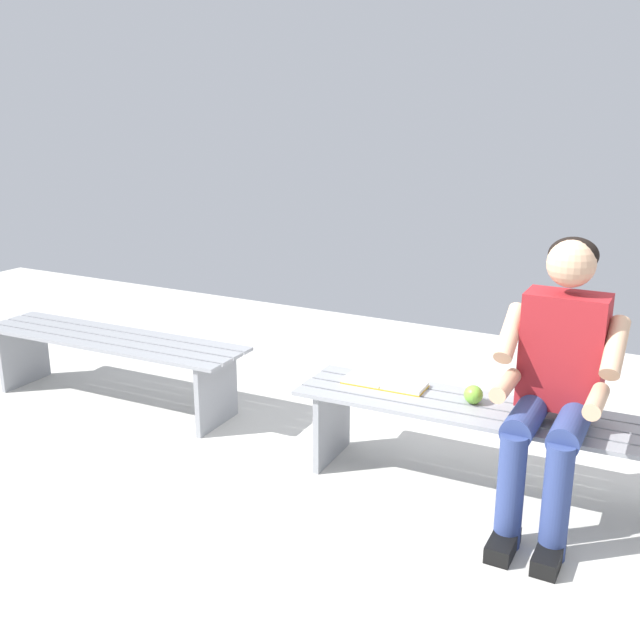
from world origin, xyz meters
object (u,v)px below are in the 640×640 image
(apple, at_px, (473,395))
(book_open, at_px, (385,383))
(bench_near, at_px, (492,429))
(bench_far, at_px, (112,352))
(person_seated, at_px, (556,375))

(apple, xyz_separation_m, book_open, (0.45, -0.02, -0.03))
(bench_near, height_order, bench_far, same)
(bench_near, relative_size, person_seated, 1.52)
(bench_near, relative_size, bench_far, 1.06)
(bench_near, height_order, apple, apple)
(bench_near, distance_m, apple, 0.17)
(bench_far, xyz_separation_m, person_seated, (-2.60, 0.10, 0.34))
(apple, relative_size, book_open, 0.21)
(person_seated, relative_size, book_open, 2.95)
(book_open, bearing_deg, person_seated, 168.04)
(person_seated, height_order, book_open, person_seated)
(bench_near, height_order, book_open, book_open)
(person_seated, height_order, apple, person_seated)
(bench_near, xyz_separation_m, person_seated, (-0.27, 0.10, 0.34))
(bench_near, distance_m, person_seated, 0.45)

